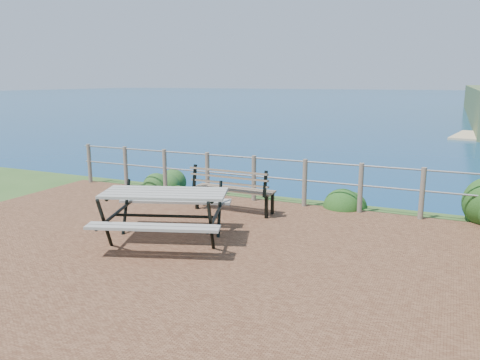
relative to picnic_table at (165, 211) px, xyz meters
The scene contains 7 objects.
ground 0.67m from the picnic_table, 44.38° to the right, with size 10.00×7.00×0.12m, color brown.
ocean 199.71m from the picnic_table, 89.92° to the left, with size 1200.00×1200.00×0.00m, color #125970.
safety_railing 3.08m from the picnic_table, 84.54° to the left, with size 9.40×0.10×1.00m.
picnic_table is the anchor object (origin of this frame).
park_bench 2.10m from the picnic_table, 82.68° to the left, with size 1.68×0.46×0.94m.
shrub_lip_west 4.62m from the picnic_table, 123.55° to the left, with size 0.87×0.87×0.65m, color #274A1B.
shrub_lip_east 4.19m from the picnic_table, 57.81° to the left, with size 0.82×0.82×0.58m, color #1A4214.
Camera 1 is at (3.82, -5.90, 2.61)m, focal length 35.00 mm.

